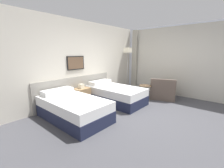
% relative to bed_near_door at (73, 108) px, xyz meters
% --- Properties ---
extents(ground_plane, '(16.00, 16.00, 0.00)m').
position_rel_bed_near_door_xyz_m(ground_plane, '(1.44, -1.29, -0.28)').
color(ground_plane, '#47474C').
extents(wall_headboard, '(10.00, 0.10, 2.70)m').
position_rel_bed_near_door_xyz_m(wall_headboard, '(1.40, 1.01, 1.02)').
color(wall_headboard, beige).
rests_on(wall_headboard, ground_plane).
extents(wall_window, '(0.21, 4.78, 2.70)m').
position_rel_bed_near_door_xyz_m(wall_window, '(3.96, -1.30, 1.06)').
color(wall_window, white).
rests_on(wall_window, ground_plane).
extents(bed_near_door, '(1.07, 1.91, 0.67)m').
position_rel_bed_near_door_xyz_m(bed_near_door, '(0.00, 0.00, 0.00)').
color(bed_near_door, '#1E233D').
rests_on(bed_near_door, ground_plane).
extents(bed_near_window, '(1.07, 1.91, 0.67)m').
position_rel_bed_near_door_xyz_m(bed_near_window, '(1.69, 0.00, 0.00)').
color(bed_near_window, '#1E233D').
rests_on(bed_near_window, ground_plane).
extents(nightstand, '(0.48, 0.37, 0.68)m').
position_rel_bed_near_door_xyz_m(nightstand, '(0.84, 0.72, -0.00)').
color(nightstand, '#9E7A51').
rests_on(nightstand, ground_plane).
extents(floor_lamp, '(0.24, 0.24, 1.86)m').
position_rel_bed_near_door_xyz_m(floor_lamp, '(3.01, 0.44, 1.28)').
color(floor_lamp, '#9E9993').
rests_on(floor_lamp, ground_plane).
extents(side_table, '(0.45, 0.45, 0.52)m').
position_rel_bed_near_door_xyz_m(side_table, '(2.64, -0.61, 0.08)').
color(side_table, brown).
rests_on(side_table, ground_plane).
extents(armchair, '(1.04, 1.06, 0.77)m').
position_rel_bed_near_door_xyz_m(armchair, '(3.20, -1.04, -0.02)').
color(armchair, brown).
rests_on(armchair, ground_plane).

